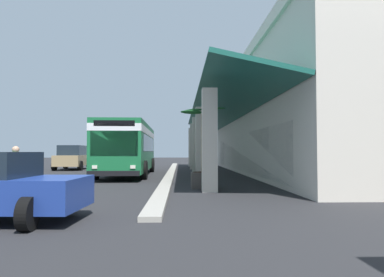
{
  "coord_description": "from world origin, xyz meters",
  "views": [
    {
      "loc": [
        25.05,
        3.39,
        1.48
      ],
      "look_at": [
        5.88,
        4.01,
        2.19
      ],
      "focal_mm": 32.64,
      "sensor_mm": 36.0,
      "label": 1
    }
  ],
  "objects": [
    {
      "name": "ground",
      "position": [
        0.0,
        8.0,
        0.0
      ],
      "size": [
        120.0,
        120.0,
        0.0
      ],
      "primitive_type": "plane",
      "color": "#262628"
    },
    {
      "name": "curb_strip",
      "position": [
        1.45,
        2.74,
        0.06
      ],
      "size": [
        32.54,
        0.5,
        0.12
      ],
      "primitive_type": "cube",
      "color": "#9E998E",
      "rests_on": "ground"
    },
    {
      "name": "plaza_building",
      "position": [
        1.45,
        12.37,
        3.75
      ],
      "size": [
        27.41,
        13.49,
        7.49
      ],
      "color": "beige",
      "rests_on": "ground"
    },
    {
      "name": "transit_bus",
      "position": [
        2.89,
        0.12,
        1.85
      ],
      "size": [
        11.26,
        3.0,
        3.34
      ],
      "color": "#196638",
      "rests_on": "ground"
    },
    {
      "name": "parked_suv_tan",
      "position": [
        -3.87,
        -5.45,
        1.02
      ],
      "size": [
        4.91,
        2.4,
        1.97
      ],
      "color": "#9E845B",
      "rests_on": "ground"
    },
    {
      "name": "pedestrian",
      "position": [
        13.79,
        -1.86,
        0.92
      ],
      "size": [
        0.6,
        0.53,
        1.65
      ],
      "color": "#38383D",
      "rests_on": "ground"
    },
    {
      "name": "potted_palm",
      "position": [
        10.87,
        4.3,
        0.73
      ],
      "size": [
        1.74,
        1.89,
        3.32
      ],
      "color": "#4C4742",
      "rests_on": "ground"
    }
  ]
}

